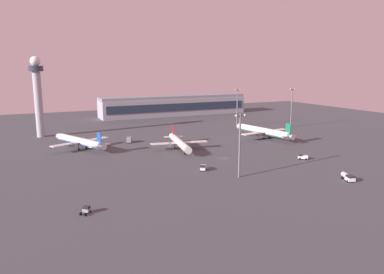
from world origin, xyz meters
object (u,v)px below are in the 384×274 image
(airplane_mid_apron, at_px, (264,131))
(catering_truck, at_px, (129,140))
(apron_light_east, at_px, (237,105))
(apron_light_central, at_px, (292,105))
(control_tower, at_px, (38,91))
(pushback_tug, at_px, (86,210))
(airplane_terminal_side, at_px, (179,143))
(baggage_tractor, at_px, (303,157))
(maintenance_van, at_px, (203,167))
(fuel_truck, at_px, (348,177))
(airplane_taxiway_distant, at_px, (80,141))
(apron_light_west, at_px, (240,141))

(airplane_mid_apron, height_order, catering_truck, airplane_mid_apron)
(apron_light_east, bearing_deg, catering_truck, -165.80)
(airplane_mid_apron, xyz_separation_m, apron_light_central, (39.22, 24.30, 10.72))
(control_tower, bearing_deg, pushback_tug, -87.34)
(airplane_terminal_side, distance_m, airplane_mid_apron, 54.66)
(baggage_tractor, distance_m, maintenance_van, 47.20)
(catering_truck, xyz_separation_m, maintenance_van, (11.99, -63.99, -0.40))
(fuel_truck, bearing_deg, apron_light_central, -101.52)
(control_tower, height_order, airplane_mid_apron, control_tower)
(airplane_mid_apron, bearing_deg, pushback_tug, -157.46)
(airplane_mid_apron, bearing_deg, fuel_truck, -113.34)
(catering_truck, distance_m, pushback_tug, 95.16)
(control_tower, relative_size, catering_truck, 7.48)
(airplane_terminal_side, relative_size, maintenance_van, 7.91)
(control_tower, relative_size, maintenance_van, 10.02)
(pushback_tug, height_order, maintenance_van, maintenance_van)
(catering_truck, xyz_separation_m, fuel_truck, (52.89, -97.24, -0.21))
(fuel_truck, bearing_deg, airplane_mid_apron, -85.47)
(baggage_tractor, height_order, fuel_truck, fuel_truck)
(catering_truck, height_order, apron_light_central, apron_light_central)
(control_tower, xyz_separation_m, airplane_taxiway_distant, (16.01, -42.45, -22.32))
(airplane_taxiway_distant, bearing_deg, baggage_tractor, -60.66)
(airplane_mid_apron, bearing_deg, baggage_tractor, -115.01)
(airplane_terminal_side, height_order, maintenance_van, airplane_terminal_side)
(baggage_tractor, relative_size, fuel_truck, 0.67)
(airplane_taxiway_distant, height_order, maintenance_van, airplane_taxiway_distant)
(control_tower, distance_m, apron_light_east, 123.58)
(catering_truck, distance_m, fuel_truck, 110.70)
(airplane_mid_apron, bearing_deg, control_tower, 143.56)
(baggage_tractor, height_order, pushback_tug, baggage_tractor)
(apron_light_east, bearing_deg, airplane_taxiway_distant, -166.63)
(airplane_terminal_side, xyz_separation_m, airplane_taxiway_distant, (-43.63, 22.00, 0.32))
(apron_light_east, bearing_deg, airplane_mid_apron, -100.64)
(apron_light_east, bearing_deg, fuel_truck, -102.96)
(apron_light_west, bearing_deg, apron_light_east, 58.44)
(baggage_tractor, height_order, apron_light_west, apron_light_west)
(baggage_tractor, bearing_deg, catering_truck, 79.21)
(airplane_mid_apron, bearing_deg, airplane_taxiway_distant, 161.36)
(control_tower, distance_m, baggage_tractor, 147.58)
(airplane_mid_apron, xyz_separation_m, catering_truck, (-72.12, 21.37, -2.50))
(apron_light_west, bearing_deg, apron_light_central, 41.32)
(catering_truck, distance_m, apron_light_east, 83.49)
(catering_truck, bearing_deg, airplane_terminal_side, -37.15)
(control_tower, xyz_separation_m, apron_light_central, (153.23, -34.60, -11.35))
(maintenance_van, distance_m, apron_light_west, 19.87)
(airplane_taxiway_distant, height_order, pushback_tug, airplane_taxiway_distant)
(airplane_terminal_side, bearing_deg, catering_truck, -46.55)
(control_tower, bearing_deg, apron_light_west, -61.70)
(maintenance_van, distance_m, apron_light_east, 109.05)
(catering_truck, xyz_separation_m, apron_light_east, (79.93, 20.23, 13.09))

